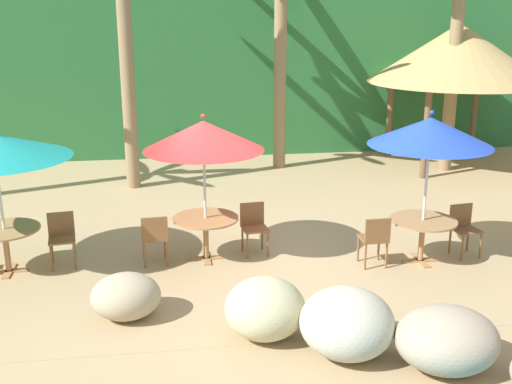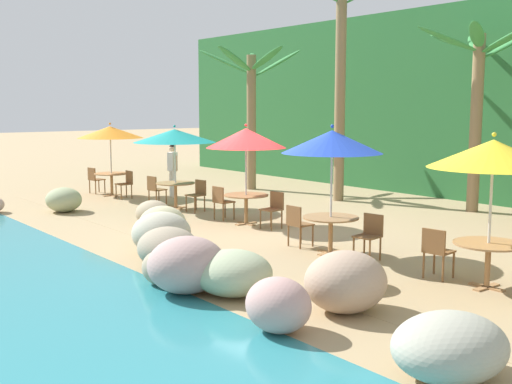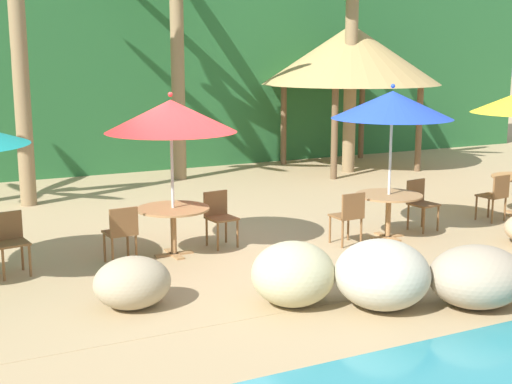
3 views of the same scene
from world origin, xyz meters
name	(u,v)px [view 1 (image 1 of 3)]	position (x,y,z in m)	size (l,w,h in m)	color
ground_plane	(240,263)	(0.00, 0.00, 0.00)	(120.00, 120.00, 0.00)	tan
terrace_deck	(240,263)	(0.00, 0.00, 0.00)	(18.00, 5.20, 0.01)	tan
foliage_backdrop	(202,47)	(0.00, 9.00, 3.00)	(28.00, 2.40, 6.00)	#286633
rock_seawall	(490,322)	(2.71, -3.13, 0.38)	(15.00, 3.38, 0.89)	tan
dining_table_teal	(5,236)	(-3.72, 0.19, 0.61)	(1.10, 1.10, 0.74)	#A37547
chair_teal_seaward	(62,235)	(-2.89, 0.40, 0.51)	(0.48, 0.48, 0.87)	brown
umbrella_red	(203,136)	(-0.54, 0.27, 2.12)	(1.96, 1.96, 2.47)	silver
dining_table_red	(206,225)	(-0.54, 0.27, 0.61)	(1.10, 1.10, 0.74)	#A37547
chair_red_seaward	(254,224)	(0.30, 0.46, 0.51)	(0.47, 0.47, 0.87)	brown
chair_red_inland	(155,236)	(-1.38, 0.13, 0.51)	(0.45, 0.45, 0.87)	brown
umbrella_blue	(430,132)	(3.00, -0.35, 2.21)	(1.96, 1.96, 2.54)	silver
dining_table_blue	(423,227)	(3.00, -0.35, 0.61)	(1.10, 1.10, 0.74)	#A37547
chair_blue_seaward	(463,226)	(3.82, -0.14, 0.51)	(0.48, 0.48, 0.87)	brown
chair_blue_inland	(375,238)	(2.15, -0.46, 0.51)	(0.43, 0.44, 0.87)	brown
palm_tree_third	(280,31)	(1.81, 6.35, 3.52)	(3.72, 3.48, 5.05)	olive
palm_tree_fourth	(456,31)	(6.08, 5.46, 3.52)	(2.96, 3.01, 5.05)	olive
palapa_hut	(458,53)	(6.45, 6.00, 2.95)	(4.64, 4.64, 3.72)	brown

